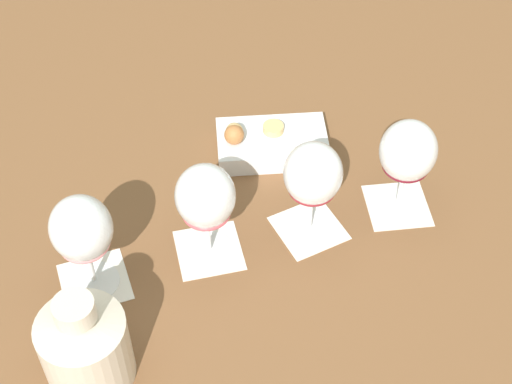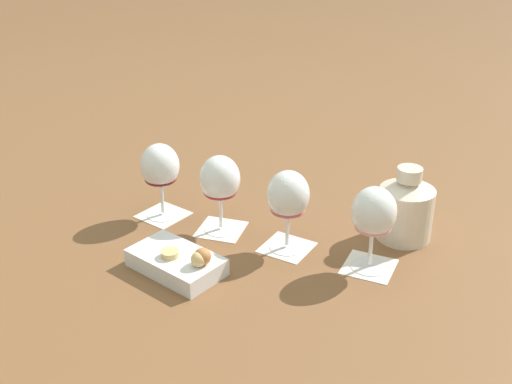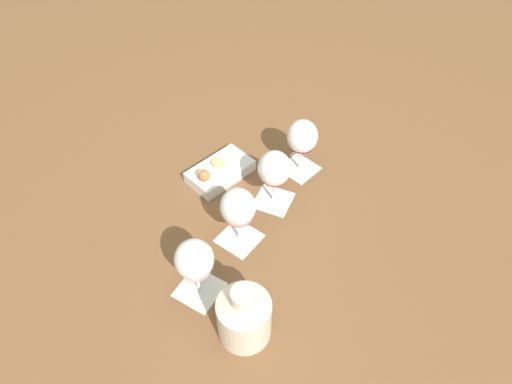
{
  "view_description": "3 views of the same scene",
  "coord_description": "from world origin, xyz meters",
  "px_view_note": "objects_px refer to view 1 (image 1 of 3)",
  "views": [
    {
      "loc": [
        -0.65,
        -0.27,
        0.88
      ],
      "look_at": [
        -0.0,
        0.0,
        0.1
      ],
      "focal_mm": 55.0,
      "sensor_mm": 36.0,
      "label": 1
    },
    {
      "loc": [
        0.43,
        1.03,
        0.65
      ],
      "look_at": [
        -0.0,
        0.0,
        0.1
      ],
      "focal_mm": 45.0,
      "sensor_mm": 36.0,
      "label": 2
    },
    {
      "loc": [
        -0.7,
        0.21,
        0.89
      ],
      "look_at": [
        -0.0,
        0.0,
        0.1
      ],
      "focal_mm": 32.0,
      "sensor_mm": 36.0,
      "label": 3
    }
  ],
  "objects_px": {
    "wine_glass_0": "(82,232)",
    "ceramic_vase": "(85,345)",
    "wine_glass_1": "(206,200)",
    "wine_glass_3": "(408,155)",
    "snack_dish": "(269,143)",
    "wine_glass_2": "(313,177)"
  },
  "relations": [
    {
      "from": "wine_glass_2",
      "to": "ceramic_vase",
      "type": "relative_size",
      "value": 1.06
    },
    {
      "from": "wine_glass_3",
      "to": "wine_glass_1",
      "type": "bearing_deg",
      "value": 129.95
    },
    {
      "from": "wine_glass_1",
      "to": "wine_glass_3",
      "type": "relative_size",
      "value": 1.0
    },
    {
      "from": "ceramic_vase",
      "to": "snack_dish",
      "type": "bearing_deg",
      "value": -6.79
    },
    {
      "from": "snack_dish",
      "to": "wine_glass_3",
      "type": "bearing_deg",
      "value": -98.22
    },
    {
      "from": "snack_dish",
      "to": "wine_glass_0",
      "type": "bearing_deg",
      "value": 159.46
    },
    {
      "from": "snack_dish",
      "to": "wine_glass_1",
      "type": "bearing_deg",
      "value": 179.4
    },
    {
      "from": "wine_glass_2",
      "to": "snack_dish",
      "type": "height_order",
      "value": "wine_glass_2"
    },
    {
      "from": "wine_glass_1",
      "to": "ceramic_vase",
      "type": "relative_size",
      "value": 1.06
    },
    {
      "from": "wine_glass_1",
      "to": "ceramic_vase",
      "type": "xyz_separation_m",
      "value": [
        -0.23,
        0.05,
        -0.04
      ]
    },
    {
      "from": "wine_glass_1",
      "to": "wine_glass_3",
      "type": "distance_m",
      "value": 0.29
    },
    {
      "from": "wine_glass_0",
      "to": "ceramic_vase",
      "type": "relative_size",
      "value": 1.06
    },
    {
      "from": "wine_glass_1",
      "to": "ceramic_vase",
      "type": "distance_m",
      "value": 0.24
    },
    {
      "from": "snack_dish",
      "to": "ceramic_vase",
      "type": "bearing_deg",
      "value": 173.21
    },
    {
      "from": "wine_glass_1",
      "to": "wine_glass_2",
      "type": "distance_m",
      "value": 0.15
    },
    {
      "from": "wine_glass_0",
      "to": "wine_glass_3",
      "type": "xyz_separation_m",
      "value": [
        0.3,
        -0.35,
        -0.0
      ]
    },
    {
      "from": "wine_glass_1",
      "to": "wine_glass_2",
      "type": "bearing_deg",
      "value": -51.1
    },
    {
      "from": "wine_glass_0",
      "to": "snack_dish",
      "type": "height_order",
      "value": "wine_glass_0"
    },
    {
      "from": "snack_dish",
      "to": "wine_glass_2",
      "type": "bearing_deg",
      "value": -137.51
    },
    {
      "from": "ceramic_vase",
      "to": "wine_glass_2",
      "type": "bearing_deg",
      "value": -27.21
    },
    {
      "from": "wine_glass_2",
      "to": "wine_glass_3",
      "type": "relative_size",
      "value": 1.0
    },
    {
      "from": "wine_glass_2",
      "to": "snack_dish",
      "type": "distance_m",
      "value": 0.19
    }
  ]
}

